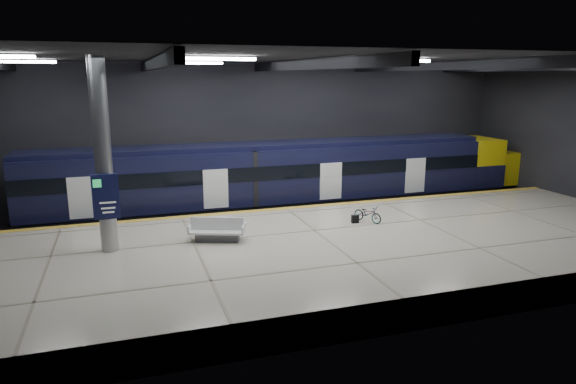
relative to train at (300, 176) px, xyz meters
name	(u,v)px	position (x,y,z in m)	size (l,w,h in m)	color
ground	(306,248)	(-1.62, -5.50, -2.06)	(30.00, 30.00, 0.00)	black
room_shell	(307,116)	(-1.63, -5.49, 3.66)	(30.10, 16.10, 8.05)	black
platform	(329,254)	(-1.62, -8.00, -1.51)	(30.00, 11.00, 1.10)	beige
safety_strip	(287,208)	(-1.62, -2.75, -0.95)	(30.00, 0.40, 0.01)	gold
rails	(271,215)	(-1.62, 0.00, -1.98)	(30.00, 1.52, 0.16)	gray
train	(300,176)	(0.00, 0.00, 0.00)	(29.40, 2.84, 3.79)	black
bench	(217,232)	(-5.70, -6.62, -0.63)	(2.29, 1.56, 0.94)	#595B60
bicycle	(368,214)	(1.00, -6.05, -0.59)	(0.48, 1.39, 0.73)	#99999E
pannier_bag	(355,219)	(0.40, -6.05, -0.78)	(0.30, 0.18, 0.35)	black
info_column	(103,159)	(-9.62, -6.52, 2.40)	(0.90, 0.78, 6.90)	#9EA0A5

